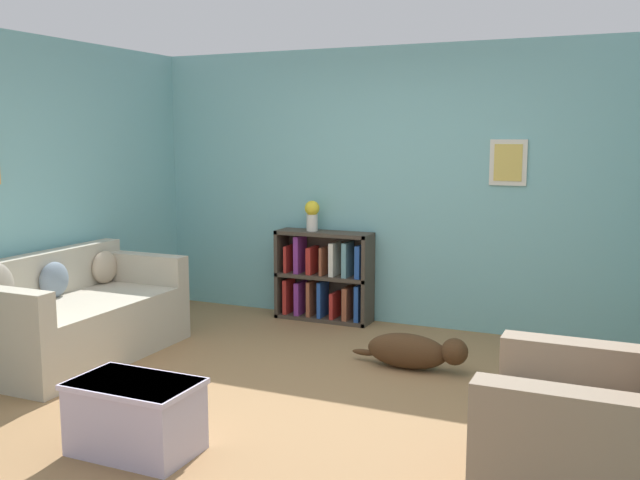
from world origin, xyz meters
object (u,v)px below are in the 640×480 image
object	(u,v)px
vase	(312,214)
dog	(414,351)
couch	(75,318)
recliner_chair	(595,431)
bookshelf	(325,278)
coffee_table	(135,414)

from	to	relation	value
vase	dog	bearing A→B (deg)	-38.50
couch	recliner_chair	world-z (taller)	recliner_chair
bookshelf	coffee_table	size ratio (longest dim) A/B	1.32
recliner_chair	coffee_table	distance (m)	2.46
bookshelf	vase	bearing A→B (deg)	-173.35
bookshelf	dog	xyz separation A→B (m)	(1.23, -1.09, -0.27)
bookshelf	coffee_table	world-z (taller)	bookshelf
couch	recliner_chair	distance (m)	4.02
vase	coffee_table	bearing A→B (deg)	-84.07
coffee_table	dog	xyz separation A→B (m)	(1.03, 2.04, -0.08)
recliner_chair	vase	world-z (taller)	vase
couch	vase	distance (m)	2.38
couch	vase	xyz separation A→B (m)	(1.23, 1.91, 0.70)
coffee_table	couch	bearing A→B (deg)	142.05
bookshelf	vase	size ratio (longest dim) A/B	3.22
coffee_table	dog	bearing A→B (deg)	63.21
bookshelf	recliner_chair	size ratio (longest dim) A/B	0.96
vase	recliner_chair	bearing A→B (deg)	-43.94
couch	coffee_table	distance (m)	1.98
couch	dog	size ratio (longest dim) A/B	1.85
recliner_chair	couch	bearing A→B (deg)	169.69
coffee_table	vase	bearing A→B (deg)	95.93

